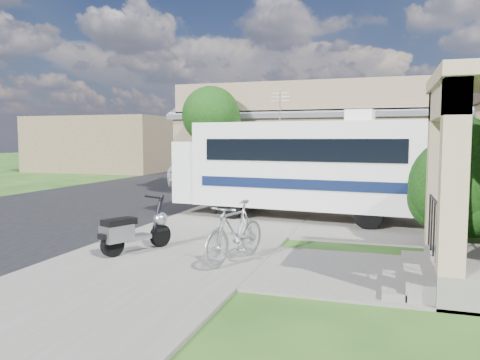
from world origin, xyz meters
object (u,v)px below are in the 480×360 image
(shrub, at_px, (463,181))
(van, at_px, (233,163))
(motorhome, at_px, (301,165))
(pickup_truck, at_px, (203,171))
(scooter, at_px, (132,231))
(garden_hose, at_px, (412,266))
(bicycle, at_px, (235,235))

(shrub, bearing_deg, van, 121.85)
(motorhome, bearing_deg, pickup_truck, 132.78)
(scooter, bearing_deg, garden_hose, 29.83)
(scooter, xyz_separation_m, bicycle, (2.23, -0.05, 0.07))
(shrub, distance_m, bicycle, 5.19)
(motorhome, xyz_separation_m, van, (-7.08, 15.18, -0.78))
(shrub, bearing_deg, garden_hose, -116.87)
(shrub, bearing_deg, pickup_truck, 132.78)
(bicycle, relative_size, garden_hose, 5.23)
(bicycle, height_order, van, van)
(shrub, height_order, garden_hose, shrub)
(bicycle, xyz_separation_m, pickup_truck, (-6.44, 14.37, 0.17))
(van, bearing_deg, shrub, -66.55)
(shrub, distance_m, scooter, 7.14)
(shrub, height_order, scooter, shrub)
(pickup_truck, bearing_deg, shrub, 123.26)
(motorhome, xyz_separation_m, garden_hose, (2.92, -4.86, -1.53))
(bicycle, bearing_deg, garden_hose, 26.34)
(scooter, relative_size, garden_hose, 4.47)
(bicycle, height_order, garden_hose, bicycle)
(motorhome, xyz_separation_m, bicycle, (-0.28, -5.45, -1.04))
(van, bearing_deg, scooter, -85.87)
(motorhome, relative_size, scooter, 4.62)
(garden_hose, bearing_deg, shrub, 63.13)
(bicycle, bearing_deg, pickup_truck, 129.98)
(garden_hose, bearing_deg, bicycle, -169.50)
(scooter, bearing_deg, pickup_truck, 130.49)
(van, height_order, garden_hose, van)
(scooter, height_order, garden_hose, scooter)
(shrub, xyz_separation_m, pickup_truck, (-10.74, 11.60, -0.73))
(motorhome, bearing_deg, garden_hose, -53.25)
(pickup_truck, xyz_separation_m, garden_hose, (9.64, -13.78, -0.66))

